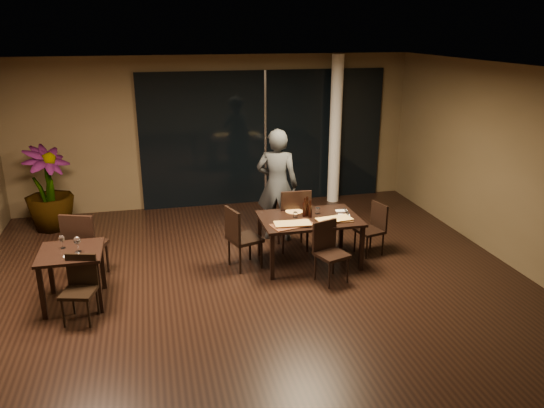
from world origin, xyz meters
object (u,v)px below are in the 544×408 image
at_px(diner, 277,185).
at_px(potted_plant, 48,189).
at_px(chair_side_far, 83,243).
at_px(side_table, 71,260).
at_px(chair_main_left, 240,235).
at_px(chair_main_near, 329,248).
at_px(chair_side_near, 80,284).
at_px(chair_main_right, 374,226).
at_px(bottle_b, 310,209).
at_px(main_table, 309,222).
at_px(bottle_a, 305,207).
at_px(bottle_c, 307,206).
at_px(chair_main_far, 294,216).

distance_m(diner, potted_plant, 4.13).
bearing_deg(chair_side_far, side_table, 102.34).
bearing_deg(diner, chair_main_left, 72.95).
distance_m(chair_main_near, chair_main_left, 1.35).
bearing_deg(chair_side_far, chair_side_near, 112.47).
xyz_separation_m(chair_main_right, bottle_b, (-1.11, -0.11, 0.42)).
bearing_deg(chair_side_far, main_table, -163.20).
bearing_deg(chair_main_left, main_table, -110.66).
bearing_deg(chair_main_near, chair_main_left, 131.47).
relative_size(chair_main_near, bottle_b, 3.25).
height_order(side_table, chair_side_near, chair_side_near).
distance_m(bottle_a, bottle_b, 0.09).
xyz_separation_m(main_table, diner, (-0.25, 1.09, 0.29)).
bearing_deg(chair_side_near, bottle_b, 31.06).
distance_m(chair_main_right, diner, 1.74).
distance_m(side_table, chair_side_near, 0.48).
bearing_deg(diner, chair_side_near, 55.42).
height_order(potted_plant, bottle_b, potted_plant).
bearing_deg(main_table, chair_main_left, 177.12).
bearing_deg(diner, chair_main_near, 123.30).
bearing_deg(main_table, bottle_c, 103.58).
xyz_separation_m(side_table, bottle_c, (3.38, 0.58, 0.28)).
xyz_separation_m(chair_side_far, chair_side_near, (0.06, -1.08, -0.12)).
height_order(chair_main_right, chair_side_far, chair_side_far).
bearing_deg(bottle_b, chair_main_far, 102.39).
distance_m(side_table, diner, 3.55).
height_order(chair_main_right, bottle_c, bottle_c).
height_order(chair_side_far, chair_side_near, chair_side_far).
distance_m(chair_main_left, chair_main_right, 2.20).
relative_size(diner, potted_plant, 1.27).
bearing_deg(chair_main_far, chair_side_near, 27.19).
xyz_separation_m(bottle_b, bottle_c, (-0.03, 0.07, 0.02)).
xyz_separation_m(chair_main_left, bottle_c, (1.05, 0.03, 0.36)).
height_order(main_table, potted_plant, potted_plant).
relative_size(side_table, chair_side_near, 0.96).
xyz_separation_m(chair_main_left, chair_side_near, (-2.19, -0.98, -0.07)).
xyz_separation_m(chair_side_far, bottle_a, (3.26, -0.08, 0.31)).
bearing_deg(diner, chair_main_right, 166.44).
xyz_separation_m(side_table, chair_side_near, (0.14, -0.43, -0.16)).
bearing_deg(chair_main_left, chair_side_far, 69.68).
xyz_separation_m(chair_side_far, bottle_b, (3.33, -0.14, 0.30)).
distance_m(main_table, bottle_c, 0.24).
bearing_deg(chair_main_right, bottle_a, -101.38).
height_order(chair_main_left, diner, diner).
distance_m(chair_side_far, chair_side_near, 1.09).
bearing_deg(chair_main_right, chair_side_far, -104.28).
relative_size(side_table, potted_plant, 0.53).
relative_size(main_table, chair_side_far, 1.43).
bearing_deg(bottle_c, main_table, -76.42).
xyz_separation_m(chair_main_near, chair_main_left, (-1.18, 0.66, 0.05)).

